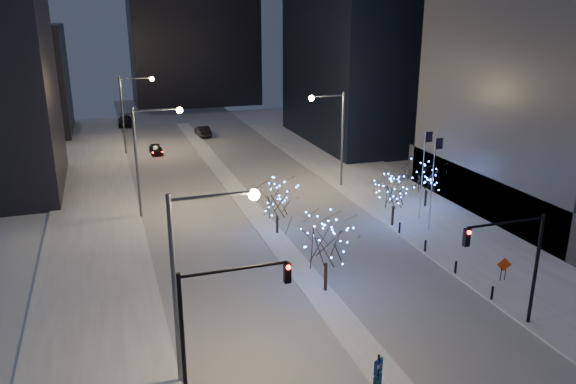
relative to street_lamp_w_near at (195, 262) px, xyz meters
name	(u,v)px	position (x,y,z in m)	size (l,w,h in m)	color
ground	(377,367)	(8.94, -2.00, -6.50)	(160.00, 160.00, 0.00)	silver
road	(230,183)	(8.94, 33.00, -6.49)	(20.00, 130.00, 0.02)	#A0A5AE
median	(241,196)	(8.94, 28.00, -6.42)	(2.00, 80.00, 0.15)	white
east_sidewalk	(424,212)	(23.94, 18.00, -6.42)	(10.00, 90.00, 0.15)	white
west_sidewalk	(95,252)	(-5.06, 18.00, -6.42)	(8.00, 90.00, 0.15)	white
filler_west_far	(2,81)	(-17.06, 68.00, 1.50)	(18.00, 16.00, 16.00)	black
street_lamp_w_near	(195,262)	(0.00, 0.00, 0.00)	(4.40, 0.56, 10.00)	#595E66
street_lamp_w_mid	(148,147)	(0.00, 25.00, 0.00)	(4.40, 0.56, 10.00)	#595E66
street_lamp_w_far	(130,104)	(0.00, 50.00, 0.00)	(4.40, 0.56, 10.00)	#595E66
street_lamp_east	(335,127)	(19.02, 28.00, -0.05)	(3.90, 0.56, 10.00)	#595E66
traffic_signal_west	(216,313)	(0.50, -2.00, -1.74)	(5.26, 0.43, 7.00)	black
traffic_signal_east	(516,254)	(17.88, -1.00, -1.74)	(5.26, 0.43, 7.00)	black
flagpoles	(428,172)	(22.30, 15.25, -1.70)	(1.35, 2.60, 8.00)	silver
bollards	(440,256)	(19.14, 8.00, -5.90)	(0.16, 12.16, 0.90)	black
car_near	(156,149)	(2.70, 48.71, -5.84)	(1.55, 3.84, 1.31)	black
car_mid	(203,131)	(10.44, 57.63, -5.73)	(1.63, 4.68, 1.54)	black
car_far	(125,121)	(-0.06, 69.50, -5.69)	(2.27, 5.58, 1.62)	black
holiday_tree_median_near	(326,242)	(9.44, 6.54, -2.86)	(4.29, 4.29, 5.34)	black
holiday_tree_median_far	(277,200)	(9.44, 17.26, -3.43)	(5.08, 5.08, 4.66)	black
holiday_tree_plaza_near	(394,192)	(19.44, 15.79, -3.34)	(4.48, 4.48, 4.59)	black
holiday_tree_plaza_far	(427,176)	(24.83, 19.26, -3.39)	(5.01, 5.01, 4.66)	black
wayfinding_sign	(378,378)	(7.20, -5.21, -4.55)	(0.54, 0.30, 3.17)	black
construction_sign	(504,267)	(21.58, 4.03, -5.34)	(0.98, 0.35, 1.68)	black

